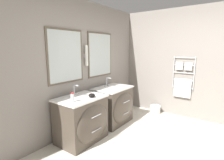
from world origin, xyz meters
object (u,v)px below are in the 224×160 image
at_px(waste_bin, 155,109).
at_px(toiletry_bottle, 72,98).
at_px(amenity_bowl, 92,95).
at_px(vanity_right, 114,105).
at_px(vanity_left, 83,119).

bearing_deg(waste_bin, toiletry_bottle, 168.36).
height_order(amenity_bowl, waste_bin, amenity_bowl).
xyz_separation_m(vanity_right, waste_bin, (1.09, -0.54, -0.30)).
distance_m(amenity_bowl, waste_bin, 2.13).
distance_m(vanity_left, waste_bin, 2.15).
xyz_separation_m(toiletry_bottle, waste_bin, (2.33, -0.48, -0.78)).
height_order(vanity_left, waste_bin, vanity_left).
relative_size(vanity_right, amenity_bowl, 7.34).
xyz_separation_m(amenity_bowl, waste_bin, (1.95, -0.41, -0.74)).
bearing_deg(vanity_left, toiletry_bottle, -167.36).
bearing_deg(vanity_left, vanity_right, 0.00).
xyz_separation_m(vanity_left, vanity_right, (0.97, 0.00, 0.00)).
height_order(vanity_right, toiletry_bottle, toiletry_bottle).
distance_m(toiletry_bottle, amenity_bowl, 0.39).
relative_size(amenity_bowl, waste_bin, 0.45).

